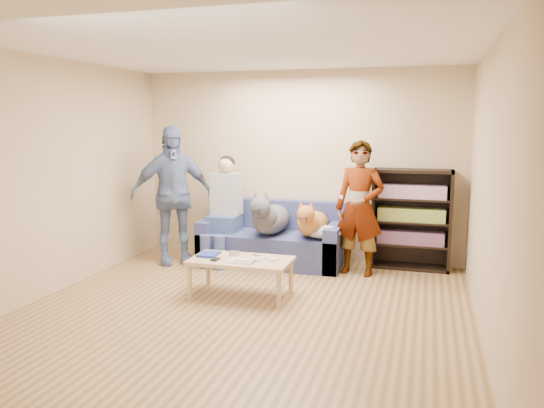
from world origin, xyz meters
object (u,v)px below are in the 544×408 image
(bookshelf, at_px, (411,217))
(coffee_table, at_px, (241,263))
(person_standing_right, at_px, (359,208))
(dog_gray, at_px, (269,218))
(notebook_blue, at_px, (209,254))
(dog_tan, at_px, (312,223))
(person_standing_left, at_px, (172,195))
(person_seated, at_px, (224,206))
(sofa, at_px, (273,242))
(camera_silver, at_px, (234,253))

(bookshelf, bearing_deg, coffee_table, -135.57)
(person_standing_right, relative_size, dog_gray, 1.33)
(person_standing_right, height_order, notebook_blue, person_standing_right)
(person_standing_right, xyz_separation_m, coffee_table, (-1.12, -1.24, -0.47))
(person_standing_right, xyz_separation_m, dog_tan, (-0.61, 0.06, -0.23))
(person_standing_left, bearing_deg, person_seated, -12.60)
(person_standing_right, bearing_deg, person_standing_left, -166.40)
(sofa, distance_m, dog_tan, 0.68)
(person_standing_left, height_order, camera_silver, person_standing_left)
(person_standing_right, xyz_separation_m, dog_gray, (-1.19, 0.05, -0.19))
(notebook_blue, xyz_separation_m, camera_silver, (0.28, 0.07, 0.01))
(person_standing_left, xyz_separation_m, coffee_table, (1.37, -1.08, -0.55))
(person_standing_right, distance_m, camera_silver, 1.72)
(dog_gray, height_order, coffee_table, dog_gray)
(person_standing_left, xyz_separation_m, notebook_blue, (0.97, -1.03, -0.50))
(dog_gray, bearing_deg, dog_tan, 1.02)
(camera_silver, distance_m, dog_tan, 1.35)
(sofa, bearing_deg, bookshelf, 7.40)
(person_standing_left, relative_size, bookshelf, 1.43)
(notebook_blue, relative_size, dog_gray, 0.21)
(sofa, distance_m, coffee_table, 1.47)
(person_standing_left, distance_m, coffee_table, 1.83)
(camera_silver, relative_size, dog_tan, 0.10)
(dog_tan, bearing_deg, notebook_blue, -125.94)
(camera_silver, bearing_deg, person_seated, 116.32)
(dog_gray, bearing_deg, person_standing_left, -170.73)
(person_seated, bearing_deg, dog_tan, -1.81)
(dog_tan, bearing_deg, coffee_table, -111.30)
(camera_silver, relative_size, coffee_table, 0.10)
(sofa, bearing_deg, dog_tan, -16.13)
(person_seated, bearing_deg, sofa, 10.88)
(bookshelf, bearing_deg, dog_gray, -167.18)
(camera_silver, height_order, coffee_table, camera_silver)
(sofa, xyz_separation_m, coffee_table, (0.06, -1.47, 0.09))
(person_seated, bearing_deg, coffee_table, -61.63)
(camera_silver, height_order, bookshelf, bookshelf)
(person_standing_left, xyz_separation_m, bookshelf, (3.10, 0.62, -0.25))
(person_standing_left, height_order, dog_tan, person_standing_left)
(dog_tan, bearing_deg, camera_silver, -117.97)
(person_seated, relative_size, bookshelf, 1.13)
(person_seated, relative_size, dog_gray, 1.16)
(camera_silver, xyz_separation_m, person_seated, (-0.60, 1.22, 0.33))
(person_seated, xyz_separation_m, coffee_table, (0.72, -1.34, -0.40))
(dog_gray, xyz_separation_m, coffee_table, (0.06, -1.29, -0.28))
(person_standing_right, relative_size, bookshelf, 1.29)
(sofa, xyz_separation_m, person_seated, (-0.66, -0.13, 0.49))
(person_standing_left, bearing_deg, camera_silver, -72.35)
(notebook_blue, bearing_deg, person_seated, 104.09)
(person_standing_right, xyz_separation_m, bookshelf, (0.61, 0.46, -0.16))
(camera_silver, height_order, dog_gray, dog_gray)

